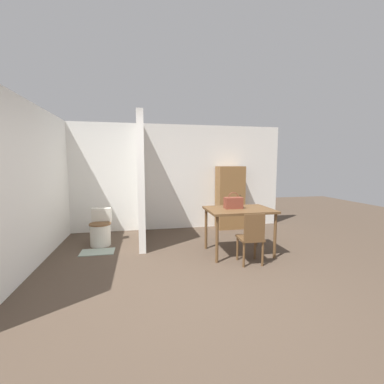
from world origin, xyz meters
The scene contains 10 objects.
ground_plane centered at (0.00, 0.00, 0.00)m, with size 16.00×16.00×0.00m, color #4C3D30.
wall_back centered at (0.00, 3.29, 1.25)m, with size 5.56×0.12×2.50m.
wall_left centered at (-2.34, 1.61, 1.25)m, with size 0.12×4.23×2.50m.
partition_wall centered at (-0.69, 2.39, 1.25)m, with size 0.12×1.67×2.50m.
dining_table centered at (0.97, 1.27, 0.71)m, with size 1.13×0.81×0.80m.
wooden_chair centered at (0.98, 0.74, 0.45)m, with size 0.38×0.38×0.83m.
toilet centered at (-1.49, 2.26, 0.29)m, with size 0.41×0.55×0.69m.
handbag centered at (0.88, 1.31, 0.90)m, with size 0.31×0.17×0.29m.
wooden_cabinet centered at (1.43, 3.00, 0.76)m, with size 0.64×0.44×1.51m.
bath_mat centered at (-1.49, 1.80, 0.01)m, with size 0.58×0.37×0.01m.
Camera 1 is at (-0.70, -2.89, 1.58)m, focal length 24.00 mm.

